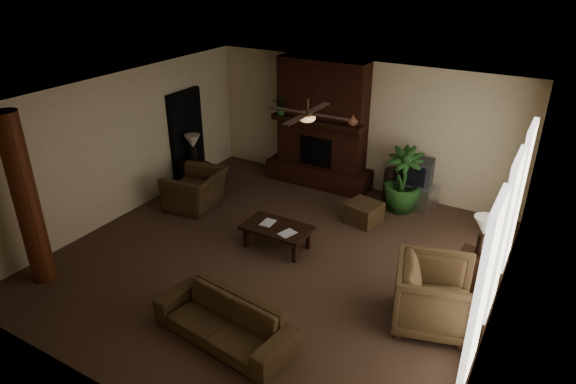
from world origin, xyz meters
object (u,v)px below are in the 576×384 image
Objects in this scene: side_table_left at (195,174)px; floor_vase at (392,181)px; armchair_left at (195,184)px; lamp_right at (484,229)px; sofa at (224,315)px; armchair_right at (435,293)px; side_table_right at (473,270)px; floor_plant at (401,193)px; lamp_left at (193,144)px; log_column at (26,201)px; coffee_table at (277,229)px; ottoman at (363,212)px; tv_stand at (415,195)px.

floor_vase is at bearing 20.36° from side_table_left.
lamp_right reaches higher than armchair_left.
armchair_right reaches higher than sofa.
sofa is 3.98m from side_table_right.
floor_plant is (0.81, 4.88, -0.02)m from sofa.
side_table_right is at bearing -6.64° from side_table_left.
armchair_left is 1.78× the size of lamp_left.
lamp_left is (-3.59, 3.71, 0.61)m from sofa.
sofa is at bearing -45.98° from lamp_left.
log_column reaches higher than lamp_right.
coffee_table is 3.34m from lamp_left.
armchair_right is at bearing -61.96° from floor_vase.
armchair_left is 1.92× the size of ottoman.
tv_stand is 1.31× the size of lamp_left.
side_table_left is at bearing 141.18° from sofa.
log_column is 2.58× the size of armchair_right.
floor_plant is 2.42× the size of side_table_right.
side_table_left is at bearing 92.84° from log_column.
armchair_left is at bearing -146.04° from floor_vase.
coffee_table is 3.27m from side_table_left.
lamp_right is at bearing 81.89° from armchair_left.
tv_stand is 2.78m from side_table_right.
floor_vase is (-1.87, 3.51, -0.11)m from armchair_right.
armchair_left is 4.55m from tv_stand.
armchair_right is (5.75, 2.04, -0.86)m from log_column.
armchair_right is 1.81× the size of ottoman.
lamp_right is (6.28, -0.70, 0.00)m from lamp_left.
lamp_left is (-5.95, 2.02, 0.46)m from armchair_right.
lamp_right is (1.68, -2.20, 0.75)m from tv_stand.
floor_vase is at bearing -167.47° from tv_stand.
side_table_left and side_table_right have the same top height.
armchair_right is at bearing -18.72° from lamp_left.
ottoman is at bearing 60.03° from coffee_table.
tv_stand is 0.64× the size of floor_plant.
floor_vase is at bearing 133.97° from side_table_right.
side_table_right is (2.65, 2.97, -0.12)m from sofa.
floor_vase is (1.09, 2.85, 0.06)m from coffee_table.
side_table_right is (6.24, -0.73, 0.00)m from side_table_left.
lamp_right reaches higher than side_table_right.
sofa is 2.91m from armchair_right.
log_column is at bearing -87.16° from side_table_left.
armchair_right is 1.67× the size of lamp_right.
log_column reaches higher than side_table_left.
lamp_right is at bearing 28.90° from log_column.
lamp_right is (5.60, 0.09, 0.50)m from armchair_left.
floor_vase reaches higher than ottoman.
tv_stand reaches higher than ottoman.
armchair_right is at bearing -102.77° from side_table_right.
floor_plant is at bearing 108.72° from armchair_left.
lamp_right reaches higher than sofa.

